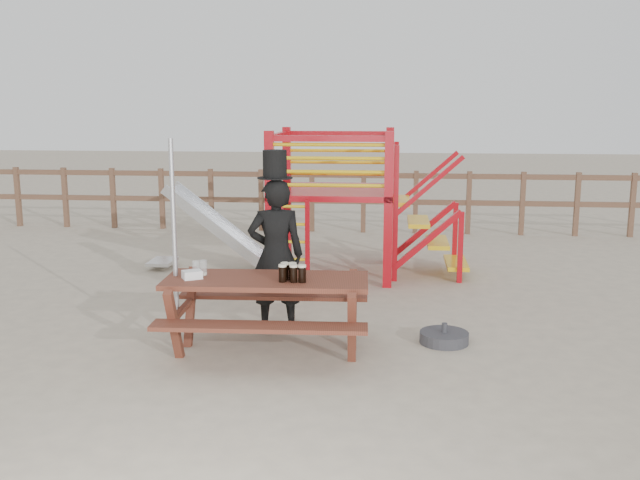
{
  "coord_description": "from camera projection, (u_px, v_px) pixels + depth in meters",
  "views": [
    {
      "loc": [
        1.04,
        -6.64,
        2.45
      ],
      "look_at": [
        0.29,
        0.8,
        1.02
      ],
      "focal_mm": 40.0,
      "sensor_mm": 36.0,
      "label": 1
    }
  ],
  "objects": [
    {
      "name": "stout_pints",
      "position": [
        291.0,
        273.0,
        6.84
      ],
      "size": [
        0.27,
        0.17,
        0.17
      ],
      "color": "black",
      "rests_on": "picnic_table"
    },
    {
      "name": "picnic_table",
      "position": [
        267.0,
        306.0,
        7.03
      ],
      "size": [
        2.04,
        1.45,
        0.77
      ],
      "rotation": [
        0.0,
        0.0,
        0.04
      ],
      "color": "maroon",
      "rests_on": "ground"
    },
    {
      "name": "paper_bag",
      "position": [
        192.0,
        275.0,
        6.95
      ],
      "size": [
        0.23,
        0.21,
        0.08
      ],
      "primitive_type": "cube",
      "rotation": [
        0.0,
        0.0,
        0.52
      ],
      "color": "white",
      "rests_on": "picnic_table"
    },
    {
      "name": "empty_glasses",
      "position": [
        200.0,
        269.0,
        7.08
      ],
      "size": [
        0.14,
        0.11,
        0.15
      ],
      "color": "silver",
      "rests_on": "picnic_table"
    },
    {
      "name": "playground_fort",
      "position": [
        328.0,
        200.0,
        10.34
      ],
      "size": [
        4.71,
        1.84,
        2.1
      ],
      "color": "#AA0B14",
      "rests_on": "ground"
    },
    {
      "name": "parasol_base",
      "position": [
        444.0,
        337.0,
        7.41
      ],
      "size": [
        0.51,
        0.51,
        0.22
      ],
      "color": "#313135",
      "rests_on": "ground"
    },
    {
      "name": "metal_pole",
      "position": [
        175.0,
        247.0,
        7.02
      ],
      "size": [
        0.05,
        0.05,
        2.13
      ],
      "primitive_type": "cylinder",
      "color": "#B2B2B7",
      "rests_on": "ground"
    },
    {
      "name": "man_with_hat",
      "position": [
        276.0,
        251.0,
        7.72
      ],
      "size": [
        0.68,
        0.52,
        1.97
      ],
      "rotation": [
        0.0,
        0.0,
        3.35
      ],
      "color": "black",
      "rests_on": "ground"
    },
    {
      "name": "ground",
      "position": [
        283.0,
        355.0,
        7.05
      ],
      "size": [
        60.0,
        60.0,
        0.0
      ],
      "primitive_type": "plane",
      "color": "tan",
      "rests_on": "ground"
    },
    {
      "name": "back_fence",
      "position": [
        338.0,
        194.0,
        13.76
      ],
      "size": [
        15.09,
        0.09,
        1.2
      ],
      "color": "brown",
      "rests_on": "ground"
    }
  ]
}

